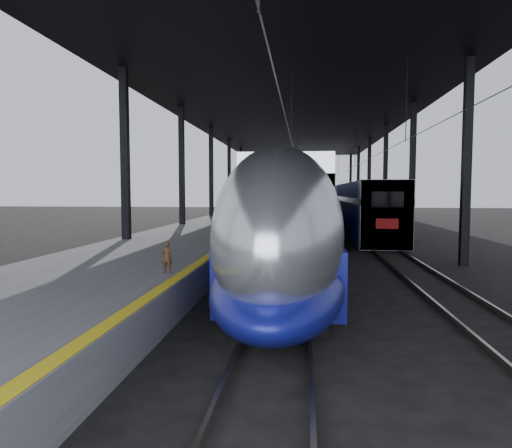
# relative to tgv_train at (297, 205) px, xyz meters

# --- Properties ---
(ground) EXTENTS (160.00, 160.00, 0.00)m
(ground) POSITION_rel_tgv_train_xyz_m (-2.00, -22.80, -2.09)
(ground) COLOR black
(ground) RESTS_ON ground
(platform) EXTENTS (6.00, 80.00, 1.00)m
(platform) POSITION_rel_tgv_train_xyz_m (-5.50, -2.80, -1.59)
(platform) COLOR #4C4C4F
(platform) RESTS_ON ground
(yellow_strip) EXTENTS (0.30, 80.00, 0.01)m
(yellow_strip) POSITION_rel_tgv_train_xyz_m (-2.70, -2.80, -1.09)
(yellow_strip) COLOR gold
(yellow_strip) RESTS_ON platform
(rails) EXTENTS (6.52, 80.00, 0.16)m
(rails) POSITION_rel_tgv_train_xyz_m (2.50, -2.80, -2.01)
(rails) COLOR slate
(rails) RESTS_ON ground
(canopy) EXTENTS (18.00, 75.00, 9.47)m
(canopy) POSITION_rel_tgv_train_xyz_m (-0.10, -2.80, 7.02)
(canopy) COLOR black
(canopy) RESTS_ON ground
(tgv_train) EXTENTS (3.12, 65.20, 4.47)m
(tgv_train) POSITION_rel_tgv_train_xyz_m (0.00, 0.00, 0.00)
(tgv_train) COLOR #ADAFB4
(tgv_train) RESTS_ON ground
(second_train) EXTENTS (2.83, 56.05, 3.90)m
(second_train) POSITION_rel_tgv_train_xyz_m (5.00, 13.59, -0.12)
(second_train) COLOR navy
(second_train) RESTS_ON ground
(child) EXTENTS (0.33, 0.23, 0.88)m
(child) POSITION_rel_tgv_train_xyz_m (-3.18, -26.42, -0.65)
(child) COLOR #462E17
(child) RESTS_ON platform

